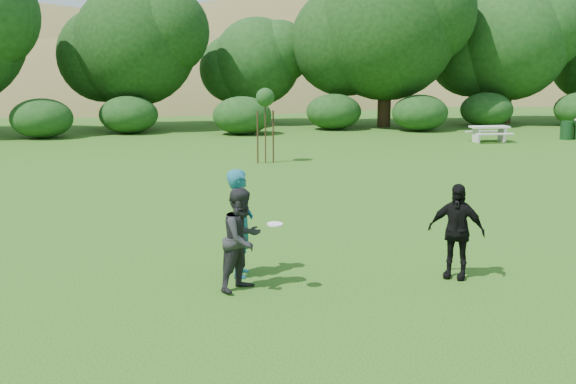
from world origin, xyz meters
name	(u,v)px	position (x,y,z in m)	size (l,w,h in m)	color
ground	(316,282)	(0.00, 0.00, 0.00)	(120.00, 120.00, 0.00)	#19470C
player_teal	(240,223)	(-1.31, 0.65, 1.00)	(0.73, 0.48, 2.00)	#1A5D75
player_grey	(242,239)	(-1.36, -0.19, 0.90)	(0.88, 0.69, 1.81)	#252528
player_black	(456,231)	(2.56, -0.17, 0.88)	(1.03, 0.43, 1.76)	black
trash_can_near	(567,130)	(16.85, 20.14, 0.45)	(0.60, 0.60, 0.90)	#153A1B
frisbee	(275,224)	(-0.83, -0.44, 1.21)	(0.27, 0.27, 0.05)	white
sapling	(265,99)	(1.19, 14.82, 2.42)	(0.70, 0.70, 2.85)	#3B2617
picnic_table	(489,131)	(12.64, 19.78, 0.52)	(1.80, 1.48, 0.76)	beige
hillside	(184,200)	(-0.56, 68.45, -11.97)	(150.00, 72.00, 52.00)	olive
tree_row	(266,41)	(3.23, 28.68, 4.87)	(53.92, 10.38, 9.62)	#3A2616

